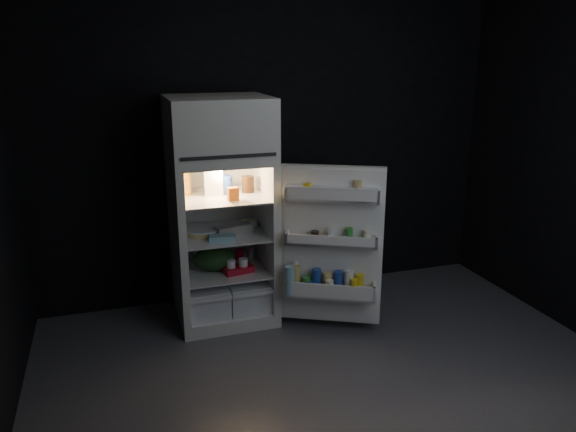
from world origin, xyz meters
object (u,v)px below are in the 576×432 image
object	(u,v)px
refrigerator	(221,203)
fridge_door	(331,249)
yogurt_tray	(238,269)
egg_carton	(233,229)
milk_jug	(214,179)

from	to	relation	value
refrigerator	fridge_door	world-z (taller)	refrigerator
fridge_door	yogurt_tray	xyz separation A→B (m)	(-0.62, 0.38, -0.23)
fridge_door	egg_carton	bearing A→B (deg)	144.55
fridge_door	yogurt_tray	world-z (taller)	fridge_door
refrigerator	yogurt_tray	size ratio (longest dim) A/B	7.67
fridge_door	refrigerator	bearing A→B (deg)	142.45
fridge_door	yogurt_tray	size ratio (longest dim) A/B	5.26
fridge_door	egg_carton	world-z (taller)	fridge_door
fridge_door	milk_jug	xyz separation A→B (m)	(-0.75, 0.56, 0.46)
egg_carton	yogurt_tray	size ratio (longest dim) A/B	1.26
refrigerator	egg_carton	world-z (taller)	refrigerator
refrigerator	egg_carton	distance (m)	0.23
refrigerator	fridge_door	xyz separation A→B (m)	(0.71, -0.55, -0.27)
milk_jug	yogurt_tray	distance (m)	0.73
yogurt_tray	egg_carton	bearing A→B (deg)	92.27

